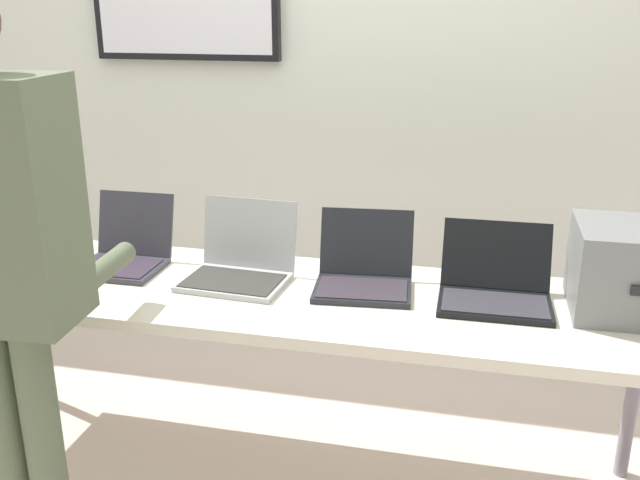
# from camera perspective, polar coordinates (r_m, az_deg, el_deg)

# --- Properties ---
(ground) EXTENTS (8.00, 8.00, 0.04)m
(ground) POSITION_cam_1_polar(r_m,az_deg,el_deg) (2.84, -2.89, -18.31)
(ground) COLOR beige
(back_wall) EXTENTS (8.00, 0.11, 2.54)m
(back_wall) POSITION_cam_1_polar(r_m,az_deg,el_deg) (3.40, 1.73, 11.71)
(back_wall) COLOR silver
(back_wall) RESTS_ON ground
(workbench) EXTENTS (2.70, 0.70, 0.74)m
(workbench) POSITION_cam_1_polar(r_m,az_deg,el_deg) (2.49, -3.16, -5.22)
(workbench) COLOR beige
(workbench) RESTS_ON ground
(equipment_box) EXTENTS (0.33, 0.36, 0.29)m
(equipment_box) POSITION_cam_1_polar(r_m,az_deg,el_deg) (2.46, 23.73, -2.21)
(equipment_box) COLOR slate
(equipment_box) RESTS_ON workbench
(laptop_station_0) EXTENTS (0.33, 0.30, 0.24)m
(laptop_station_0) POSITION_cam_1_polar(r_m,az_deg,el_deg) (2.99, -23.66, -0.45)
(laptop_station_0) COLOR #A9B2B7
(laptop_station_0) RESTS_ON workbench
(laptop_station_1) EXTENTS (0.31, 0.32, 0.26)m
(laptop_station_1) POSITION_cam_1_polar(r_m,az_deg,el_deg) (2.78, -15.57, -0.85)
(laptop_station_1) COLOR #363640
(laptop_station_1) RESTS_ON workbench
(laptop_station_2) EXTENTS (0.38, 0.34, 0.27)m
(laptop_station_2) POSITION_cam_1_polar(r_m,az_deg,el_deg) (2.56, -6.52, -1.87)
(laptop_station_2) COLOR #B1B5B9
(laptop_station_2) RESTS_ON workbench
(laptop_station_3) EXTENTS (0.36, 0.35, 0.25)m
(laptop_station_3) POSITION_cam_1_polar(r_m,az_deg,el_deg) (2.48, 3.61, -2.56)
(laptop_station_3) COLOR black
(laptop_station_3) RESTS_ON workbench
(laptop_station_4) EXTENTS (0.37, 0.35, 0.24)m
(laptop_station_4) POSITION_cam_1_polar(r_m,az_deg,el_deg) (2.43, 14.08, -3.59)
(laptop_station_4) COLOR black
(laptop_station_4) RESTS_ON workbench
(coffee_mug) EXTENTS (0.08, 0.08, 0.10)m
(coffee_mug) POSITION_cam_1_polar(r_m,az_deg,el_deg) (2.50, -19.61, -3.69)
(coffee_mug) COLOR #C34533
(coffee_mug) RESTS_ON workbench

